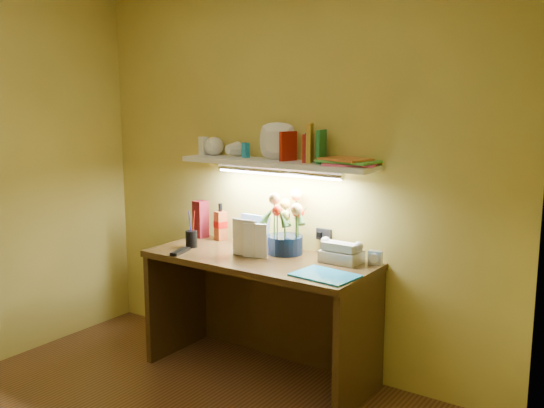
# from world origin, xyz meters

# --- Properties ---
(desk) EXTENTS (1.40, 0.60, 0.75)m
(desk) POSITION_xyz_m (0.00, 1.20, 0.38)
(desk) COLOR #32210D
(desk) RESTS_ON ground
(flower_bouquet) EXTENTS (0.30, 0.30, 0.39)m
(flower_bouquet) POSITION_xyz_m (0.08, 1.36, 0.94)
(flower_bouquet) COLOR #0B1733
(flower_bouquet) RESTS_ON desk
(telephone) EXTENTS (0.23, 0.17, 0.14)m
(telephone) POSITION_xyz_m (0.46, 1.38, 0.82)
(telephone) COLOR beige
(telephone) RESTS_ON desk
(desk_clock) EXTENTS (0.08, 0.05, 0.08)m
(desk_clock) POSITION_xyz_m (0.65, 1.44, 0.79)
(desk_clock) COLOR #BBBDC1
(desk_clock) RESTS_ON desk
(whisky_bottle) EXTENTS (0.08, 0.08, 0.25)m
(whisky_bottle) POSITION_xyz_m (-0.47, 1.41, 0.87)
(whisky_bottle) COLOR #AD4D22
(whisky_bottle) RESTS_ON desk
(whisky_box) EXTENTS (0.09, 0.09, 0.25)m
(whisky_box) POSITION_xyz_m (-0.63, 1.40, 0.88)
(whisky_box) COLOR #5D0F17
(whisky_box) RESTS_ON desk
(pen_cup) EXTENTS (0.08, 0.08, 0.18)m
(pen_cup) POSITION_xyz_m (-0.49, 1.15, 0.84)
(pen_cup) COLOR black
(pen_cup) RESTS_ON desk
(art_card) EXTENTS (0.21, 0.04, 0.21)m
(art_card) POSITION_xyz_m (-0.17, 1.39, 0.85)
(art_card) COLOR silver
(art_card) RESTS_ON desk
(tv_remote) EXTENTS (0.09, 0.18, 0.02)m
(tv_remote) POSITION_xyz_m (-0.45, 1.00, 0.76)
(tv_remote) COLOR black
(tv_remote) RESTS_ON desk
(blue_folder) EXTENTS (0.35, 0.27, 0.01)m
(blue_folder) POSITION_xyz_m (0.53, 1.07, 0.75)
(blue_folder) COLOR #1D94D3
(blue_folder) RESTS_ON desk
(desk_book_a) EXTENTS (0.17, 0.02, 0.23)m
(desk_book_a) POSITION_xyz_m (-0.17, 1.16, 0.86)
(desk_book_a) COLOR white
(desk_book_a) RESTS_ON desk
(desk_book_b) EXTENTS (0.15, 0.06, 0.21)m
(desk_book_b) POSITION_xyz_m (-0.08, 1.15, 0.85)
(desk_book_b) COLOR white
(desk_book_b) RESTS_ON desk
(wall_shelf) EXTENTS (1.31, 0.32, 0.26)m
(wall_shelf) POSITION_xyz_m (0.02, 1.38, 1.33)
(wall_shelf) COLOR white
(wall_shelf) RESTS_ON ground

